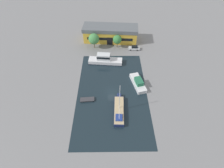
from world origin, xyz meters
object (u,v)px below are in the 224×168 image
Objects in this scene: quay_tree_by_water at (94,39)px; sailboat_moored at (119,110)px; warehouse_building at (110,33)px; parked_car at (134,48)px; motor_cruiser at (105,60)px; cabin_boat at (138,83)px; quay_tree_near_building at (117,40)px; small_dinghy at (87,100)px.

sailboat_moored reaches higher than quay_tree_by_water.
parked_car is (9.59, -7.25, -2.38)m from warehouse_building.
motor_cruiser is 16.07m from cabin_boat.
warehouse_building is 6.03m from quay_tree_near_building.
cabin_boat is at bearing -179.57° from parked_car.
small_dinghy is (-9.49, 4.26, -0.39)m from sailboat_moored.
cabin_boat is (15.54, -21.33, -3.19)m from quay_tree_by_water.
small_dinghy is (-5.05, -17.91, -1.12)m from motor_cruiser.
parked_car is 14.33m from motor_cruiser.
warehouse_building is 1.82× the size of motor_cruiser.
quay_tree_near_building reaches higher than motor_cruiser.
warehouse_building reaches higher than small_dinghy.
warehouse_building reaches higher than motor_cruiser.
sailboat_moored is at bearing -74.44° from quay_tree_by_water.
quay_tree_by_water reaches higher than cabin_boat.
parked_car is 0.50× the size of cabin_boat.
sailboat_moored is (8.88, -31.90, -3.50)m from quay_tree_by_water.
sailboat_moored is at bearing -90.80° from quay_tree_near_building.
small_dinghy is 0.48× the size of cabin_boat.
sailboat_moored is 1.23× the size of cabin_boat.
small_dinghy is at bearing 158.27° from sailboat_moored.
motor_cruiser is at bearing 119.66° from cabin_boat.
motor_cruiser is (-2.17, -15.41, -1.85)m from warehouse_building.
quay_tree_by_water reaches higher than small_dinghy.
motor_cruiser is 2.91× the size of small_dinghy.
cabin_boat reaches higher than small_dinghy.
quay_tree_by_water is 26.59m from cabin_boat.
cabin_boat is (16.15, 6.31, 0.70)m from small_dinghy.
motor_cruiser is (-4.89, -10.05, -2.22)m from quay_tree_near_building.
sailboat_moored is at bearing 168.78° from parked_car.
quay_tree_near_building is at bearing 1.97° from quay_tree_by_water.
parked_car is at bearing 78.87° from sailboat_moored.
cabin_boat is at bearing -131.07° from motor_cruiser.
cabin_boat is (-0.66, -19.77, 0.11)m from parked_car.
parked_car is at bearing -50.02° from motor_cruiser.
quay_tree_near_building is 1.18× the size of parked_car.
parked_car reaches higher than small_dinghy.
quay_tree_near_building is 22.68m from cabin_boat.
small_dinghy is at bearing -91.26° from quay_tree_by_water.
warehouse_building is at bearing -2.79° from motor_cruiser.
sailboat_moored reaches higher than cabin_boat.
warehouse_building is 34.23m from small_dinghy.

